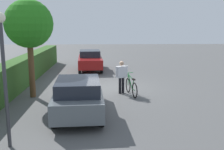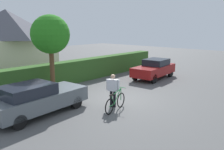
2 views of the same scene
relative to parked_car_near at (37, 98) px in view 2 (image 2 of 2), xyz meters
name	(u,v)px [view 2 (image 2 of 2)]	position (x,y,z in m)	size (l,w,h in m)	color
ground_plane	(119,100)	(3.98, -1.36, -0.73)	(60.00, 60.00, 0.00)	#525252
hedge_row	(62,74)	(3.98, 3.58, 0.01)	(19.39, 0.90, 1.49)	#315A22
house_distant	(8,43)	(3.01, 8.81, 1.84)	(6.20, 4.71, 5.03)	beige
parked_car_near	(37,98)	(0.00, 0.00, 0.00)	(4.40, 1.99, 1.42)	slate
parked_car_far	(154,69)	(9.66, 0.01, 0.00)	(4.07, 1.91, 1.42)	maroon
bicycle	(115,102)	(2.59, -2.27, -0.34)	(1.75, 0.55, 1.00)	black
person_rider	(113,88)	(2.92, -1.83, 0.19)	(0.36, 0.61, 1.59)	black
tree_kerbside	(50,35)	(2.44, 2.35, 2.59)	(2.16, 2.16, 4.44)	brown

